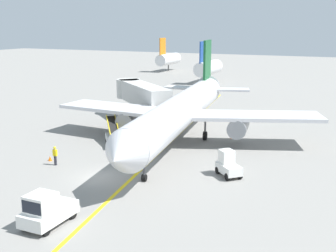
% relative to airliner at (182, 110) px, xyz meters
% --- Properties ---
extents(ground_plane, '(300.00, 300.00, 0.00)m').
position_rel_airliner_xyz_m(ground_plane, '(-1.65, -12.65, -3.42)').
color(ground_plane, gray).
extents(taxi_line_yellow, '(13.35, 78.98, 0.01)m').
position_rel_airliner_xyz_m(taxi_line_yellow, '(0.09, -7.65, -3.41)').
color(taxi_line_yellow, yellow).
rests_on(taxi_line_yellow, ground).
extents(airliner, '(28.23, 35.25, 10.10)m').
position_rel_airliner_xyz_m(airliner, '(0.00, 0.00, 0.00)').
color(airliner, silver).
rests_on(airliner, ground).
extents(jet_bridge, '(11.31, 10.22, 4.85)m').
position_rel_airliner_xyz_m(jet_bridge, '(-9.07, 7.35, 0.12)').
color(jet_bridge, beige).
rests_on(jet_bridge, ground).
extents(pushback_tug, '(1.92, 3.61, 2.20)m').
position_rel_airliner_xyz_m(pushback_tug, '(0.26, -21.20, -2.42)').
color(pushback_tug, silver).
rests_on(pushback_tug, ground).
extents(baggage_tug_near_wing, '(2.62, 2.61, 2.10)m').
position_rel_airliner_xyz_m(baggage_tug_near_wing, '(7.52, -7.86, -2.49)').
color(baggage_tug_near_wing, silver).
rests_on(baggage_tug_near_wing, ground).
extents(belt_loader_forward_hold, '(4.11, 4.68, 2.59)m').
position_rel_airliner_xyz_m(belt_loader_forward_hold, '(-5.83, -3.92, -2.64)').
color(belt_loader_forward_hold, silver).
rests_on(belt_loader_forward_hold, ground).
extents(ground_crew_marshaller, '(0.36, 0.24, 1.70)m').
position_rel_airliner_xyz_m(ground_crew_marshaller, '(-6.97, -11.70, -2.51)').
color(ground_crew_marshaller, '#26262D').
rests_on(ground_crew_marshaller, ground).
extents(safety_cone_nose_left, '(0.36, 0.36, 0.44)m').
position_rel_airliner_xyz_m(safety_cone_nose_left, '(-8.24, -10.92, -3.20)').
color(safety_cone_nose_left, orange).
rests_on(safety_cone_nose_left, ground).
extents(safety_cone_nose_right, '(0.36, 0.36, 0.44)m').
position_rel_airliner_xyz_m(safety_cone_nose_right, '(4.34, 3.71, -3.20)').
color(safety_cone_nose_right, orange).
rests_on(safety_cone_nose_right, ground).
extents(distant_aircraft_far_left, '(3.00, 10.10, 8.80)m').
position_rel_airliner_xyz_m(distant_aircraft_far_left, '(-32.13, 64.66, -0.20)').
color(distant_aircraft_far_left, silver).
rests_on(distant_aircraft_far_left, ground).
extents(distant_aircraft_mid_left, '(3.00, 10.10, 8.80)m').
position_rel_airliner_xyz_m(distant_aircraft_mid_left, '(-14.18, 46.62, -0.20)').
color(distant_aircraft_mid_left, silver).
rests_on(distant_aircraft_mid_left, ground).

